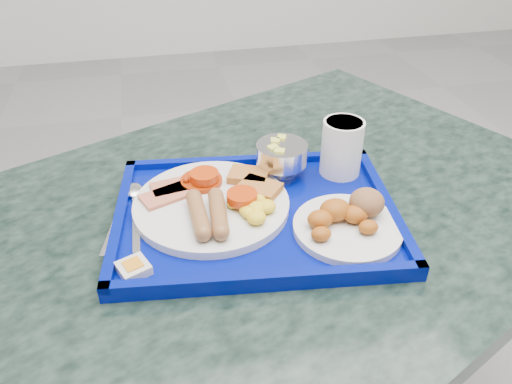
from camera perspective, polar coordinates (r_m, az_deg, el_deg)
table at (r=0.96m, az=-0.18°, el=-11.44°), size 1.40×1.21×0.74m
tray at (r=0.82m, az=-0.00°, el=-2.66°), size 0.49×0.39×0.03m
main_plate at (r=0.82m, az=-4.60°, el=-1.10°), size 0.26×0.26×0.04m
bread_plate at (r=0.78m, az=10.58°, el=-3.11°), size 0.17×0.17×0.06m
fruit_bowl at (r=0.89m, az=2.93°, el=4.27°), size 0.09×0.09×0.06m
juice_cup at (r=0.90m, az=9.79°, el=5.21°), size 0.07×0.07×0.10m
spoon at (r=0.86m, az=-13.75°, el=-0.79°), size 0.03×0.19×0.01m
knife at (r=0.82m, az=-15.55°, el=-3.06°), size 0.05×0.17×0.00m
jam_packet at (r=0.72m, az=-13.82°, el=-8.45°), size 0.05×0.05×0.02m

